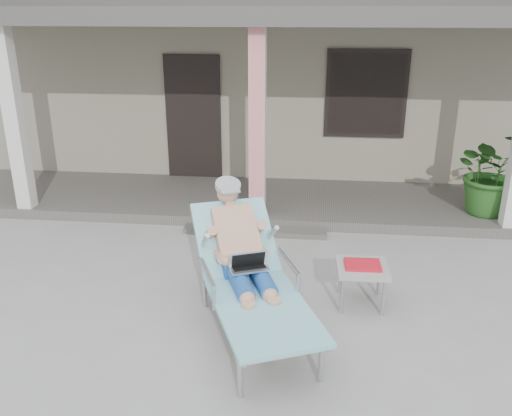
# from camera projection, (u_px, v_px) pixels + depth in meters

# --- Properties ---
(ground) EXTENTS (60.00, 60.00, 0.00)m
(ground) POSITION_uv_depth(u_px,v_px,m) (236.00, 300.00, 5.90)
(ground) COLOR #9E9E99
(ground) RESTS_ON ground
(house) EXTENTS (10.40, 5.40, 3.30)m
(house) POSITION_uv_depth(u_px,v_px,m) (279.00, 74.00, 11.37)
(house) COLOR gray
(house) RESTS_ON ground
(porch_deck) EXTENTS (10.00, 2.00, 0.15)m
(porch_deck) POSITION_uv_depth(u_px,v_px,m) (263.00, 201.00, 8.67)
(porch_deck) COLOR #605B56
(porch_deck) RESTS_ON ground
(porch_overhang) EXTENTS (10.00, 2.30, 2.85)m
(porch_overhang) POSITION_uv_depth(u_px,v_px,m) (263.00, 22.00, 7.67)
(porch_overhang) COLOR silver
(porch_overhang) RESTS_ON porch_deck
(porch_step) EXTENTS (2.00, 0.30, 0.07)m
(porch_step) POSITION_uv_depth(u_px,v_px,m) (255.00, 231.00, 7.61)
(porch_step) COLOR #605B56
(porch_step) RESTS_ON ground
(lounger) EXTENTS (1.53, 2.21, 1.39)m
(lounger) POSITION_uv_depth(u_px,v_px,m) (247.00, 245.00, 5.18)
(lounger) COLOR #B7B7BC
(lounger) RESTS_ON ground
(side_table) EXTENTS (0.55, 0.55, 0.48)m
(side_table) POSITION_uv_depth(u_px,v_px,m) (362.00, 270.00, 5.69)
(side_table) COLOR #A3A39E
(side_table) RESTS_ON ground
(potted_palm) EXTENTS (1.24, 1.11, 1.25)m
(potted_palm) POSITION_uv_depth(u_px,v_px,m) (494.00, 172.00, 7.75)
(potted_palm) COLOR #26591E
(potted_palm) RESTS_ON porch_deck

